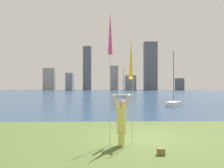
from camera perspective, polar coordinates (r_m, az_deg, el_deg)
name	(u,v)px	position (r m, az deg, el deg)	size (l,w,h in m)	color
ground	(113,94)	(59.95, 0.16, -2.67)	(120.00, 138.00, 0.12)	#475B28
person	(122,120)	(7.76, 2.57, -9.66)	(0.68, 0.50, 1.84)	#D8CC66
kite_flag_left	(110,36)	(7.55, -0.48, 12.86)	(0.16, 0.82, 4.76)	#B2B2B7
kite_flag_right	(131,60)	(8.32, 5.15, 6.36)	(0.16, 0.82, 3.99)	#B2B2B7
bag	(161,152)	(7.06, 13.01, -17.29)	(0.24, 0.15, 0.20)	olive
sailboat_3	(174,103)	(24.17, 16.20, -4.90)	(2.27, 2.56, 5.93)	white
sailboat_5	(123,96)	(39.79, 3.03, -3.16)	(2.74, 1.00, 5.43)	silver
skyline_tower_0	(50,79)	(120.19, -16.43, 1.26)	(6.27, 4.09, 11.85)	gray
skyline_tower_1	(70,82)	(117.72, -11.22, 0.62)	(3.65, 7.63, 9.14)	gray
skyline_tower_2	(87,68)	(113.52, -6.65, 4.18)	(4.18, 4.29, 23.07)	#565B66
skyline_tower_3	(114,78)	(111.86, 0.58, 1.60)	(4.15, 4.42, 12.75)	gray
skyline_tower_4	(130,83)	(112.24, 4.95, 0.29)	(5.38, 7.52, 7.64)	gray
skyline_tower_5	(150,66)	(117.73, 10.27, 4.74)	(6.88, 4.62, 26.05)	#565B66
skyline_tower_6	(179,84)	(119.19, 17.66, -0.05)	(3.64, 4.86, 6.33)	#565B66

